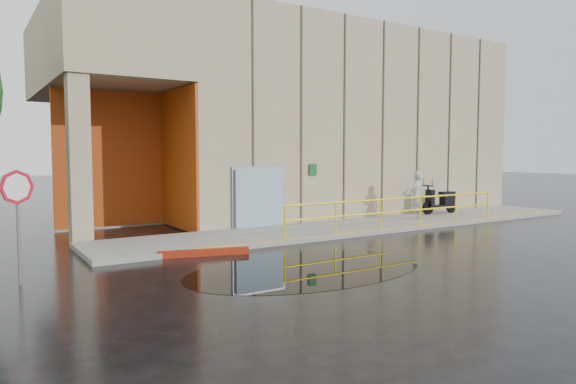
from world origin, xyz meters
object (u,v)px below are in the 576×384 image
at_px(scooter, 440,194).
at_px(red_curb, 204,253).
at_px(person, 416,195).
at_px(stop_sign, 17,201).

height_order(scooter, red_curb, scooter).
bearing_deg(scooter, red_curb, -165.76).
xyz_separation_m(person, stop_sign, (-13.98, -2.43, 0.67)).
xyz_separation_m(scooter, stop_sign, (-16.19, -3.15, 0.74)).
bearing_deg(red_curb, person, 9.74).
relative_size(scooter, red_curb, 0.81).
xyz_separation_m(scooter, red_curb, (-11.83, -2.37, -0.91)).
height_order(person, scooter, person).
distance_m(scooter, stop_sign, 16.51).
bearing_deg(person, stop_sign, -9.36).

